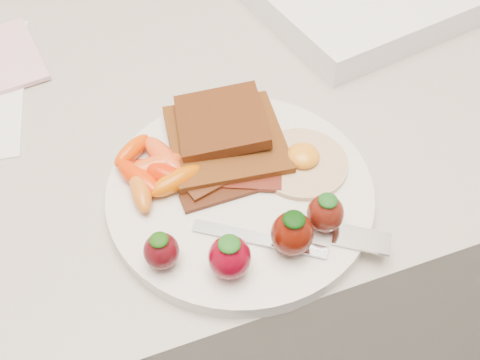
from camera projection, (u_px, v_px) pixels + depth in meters
name	position (u px, v px, depth m)	size (l,w,h in m)	color
counter	(202.00, 278.00, 1.00)	(2.00, 0.60, 0.90)	gray
plate	(240.00, 192.00, 0.55)	(0.27, 0.27, 0.02)	silver
toast_lower	(226.00, 140.00, 0.57)	(0.12, 0.12, 0.01)	#501D0E
toast_upper	(221.00, 121.00, 0.57)	(0.09, 0.09, 0.01)	black
fried_egg	(302.00, 161.00, 0.55)	(0.10, 0.10, 0.02)	beige
bacon_strips	(230.00, 182.00, 0.54)	(0.11, 0.06, 0.01)	black
baby_carrots	(154.00, 171.00, 0.54)	(0.09, 0.11, 0.02)	#DF5016
strawberries	(259.00, 238.00, 0.47)	(0.19, 0.06, 0.05)	#47080E
fork	(306.00, 239.00, 0.50)	(0.17, 0.10, 0.00)	silver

